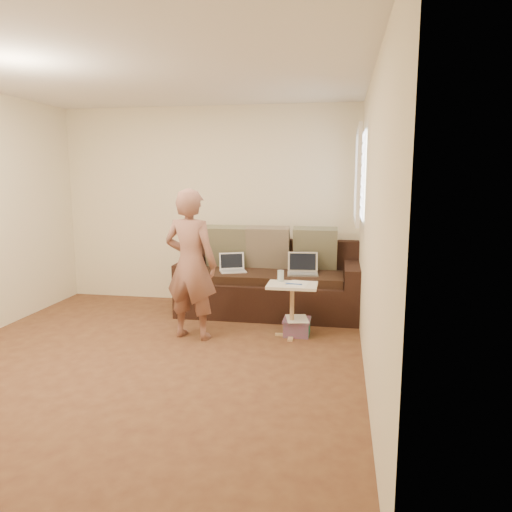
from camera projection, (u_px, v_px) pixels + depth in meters
name	position (u px, v px, depth m)	size (l,w,h in m)	color
floor	(146.00, 360.00, 4.51)	(4.50, 4.50, 0.00)	#522D1E
ceiling	(134.00, 68.00, 4.08)	(4.50, 4.50, 0.00)	white
wall_back	(208.00, 206.00, 6.48)	(4.00, 4.00, 0.00)	beige
wall_right	(371.00, 225.00, 3.95)	(4.50, 4.50, 0.00)	beige
window_blinds	(360.00, 176.00, 5.35)	(0.12, 0.88, 1.08)	white
sofa	(269.00, 279.00, 6.01)	(2.20, 0.95, 0.85)	black
pillow_left	(226.00, 247.00, 6.28)	(0.55, 0.14, 0.55)	#64644A
pillow_mid	(268.00, 248.00, 6.18)	(0.55, 0.14, 0.55)	#6E614E
pillow_right	(315.00, 249.00, 6.09)	(0.55, 0.14, 0.55)	#64644A
laptop_silver	(303.00, 275.00, 5.82)	(0.37, 0.26, 0.24)	#B7BABC
laptop_white	(233.00, 272.00, 6.00)	(0.31, 0.23, 0.23)	white
person	(191.00, 264.00, 5.02)	(0.58, 0.39, 1.58)	brown
side_table	(292.00, 310.00, 5.13)	(0.52, 0.37, 0.58)	silver
drinking_glass	(281.00, 276.00, 5.21)	(0.07, 0.07, 0.12)	silver
scissors	(294.00, 284.00, 5.04)	(0.18, 0.10, 0.02)	silver
paper_on_table	(298.00, 283.00, 5.09)	(0.21, 0.30, 0.00)	white
striped_box	(297.00, 327.00, 5.21)	(0.29, 0.29, 0.18)	#B81B74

